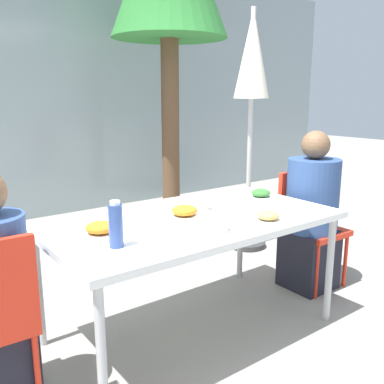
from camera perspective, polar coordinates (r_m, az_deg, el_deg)
ground_plane at (r=2.80m, az=0.00°, el=-18.04°), size 24.00×24.00×0.00m
building_facade at (r=5.34m, az=-21.79°, el=12.63°), size 10.00×0.20×3.00m
dining_table at (r=2.51m, az=0.00°, el=-4.42°), size 1.69×0.95×0.74m
chair_right at (r=3.39m, az=15.03°, el=-3.46°), size 0.41×0.41×0.87m
person_right at (r=3.29m, az=15.61°, el=-3.19°), size 0.38×0.38×1.19m
closed_umbrella at (r=3.98m, az=7.98°, el=15.50°), size 0.36×0.36×2.18m
plate_0 at (r=2.22m, az=-12.13°, el=-5.02°), size 0.27×0.27×0.07m
plate_1 at (r=2.48m, az=-1.00°, el=-2.82°), size 0.27×0.27×0.07m
plate_2 at (r=2.43m, az=10.10°, el=-3.43°), size 0.23×0.23×0.06m
plate_3 at (r=2.98m, az=9.14°, el=-0.40°), size 0.24×0.24×0.07m
bottle at (r=2.02m, az=-10.13°, el=-4.36°), size 0.07×0.07×0.22m
drinking_cup at (r=2.64m, az=1.37°, el=-1.35°), size 0.08×0.08×0.10m
salad_bowl at (r=2.26m, az=2.37°, el=-4.41°), size 0.19×0.19×0.06m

